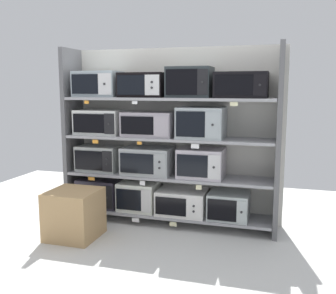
# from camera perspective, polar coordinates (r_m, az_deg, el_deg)

# --- Properties ---
(ground) EXTENTS (6.30, 6.00, 0.02)m
(ground) POSITION_cam_1_polar(r_m,az_deg,el_deg) (3.60, -4.74, -16.50)
(ground) COLOR silver
(back_panel) EXTENTS (2.50, 0.04, 1.97)m
(back_panel) POSITION_cam_1_polar(r_m,az_deg,el_deg) (4.46, 0.86, 1.83)
(back_panel) COLOR beige
(back_panel) RESTS_ON ground
(upright_left) EXTENTS (0.05, 0.43, 1.97)m
(upright_left) POSITION_cam_1_polar(r_m,az_deg,el_deg) (4.71, -13.89, 1.94)
(upright_left) COLOR #5B5B5E
(upright_left) RESTS_ON ground
(upright_right) EXTENTS (0.05, 0.43, 1.97)m
(upright_right) POSITION_cam_1_polar(r_m,az_deg,el_deg) (4.06, 16.14, 0.81)
(upright_right) COLOR #5B5B5E
(upright_right) RESTS_ON ground
(shelf_0) EXTENTS (2.30, 0.43, 0.03)m
(shelf_0) POSITION_cam_1_polar(r_m,az_deg,el_deg) (4.43, 0.00, -9.77)
(shelf_0) COLOR #99999E
(shelf_0) RESTS_ON ground
(microwave_0) EXTENTS (0.49, 0.37, 0.32)m
(microwave_0) POSITION_cam_1_polar(r_m,az_deg,el_deg) (4.67, -10.04, -6.64)
(microwave_0) COLOR #2F2B39
(microwave_0) RESTS_ON shelf_0
(microwave_1) EXTENTS (0.43, 0.38, 0.32)m
(microwave_1) POSITION_cam_1_polar(r_m,az_deg,el_deg) (4.48, -4.33, -7.21)
(microwave_1) COLOR silver
(microwave_1) RESTS_ON shelf_0
(microwave_2) EXTENTS (0.54, 0.44, 0.27)m
(microwave_2) POSITION_cam_1_polar(r_m,az_deg,el_deg) (4.34, 2.18, -8.10)
(microwave_2) COLOR white
(microwave_2) RESTS_ON shelf_0
(microwave_3) EXTENTS (0.43, 0.41, 0.28)m
(microwave_3) POSITION_cam_1_polar(r_m,az_deg,el_deg) (4.24, 9.03, -8.52)
(microwave_3) COLOR #B0BAB9
(microwave_3) RESTS_ON shelf_0
(price_tag_0) EXTENTS (0.09, 0.00, 0.04)m
(price_tag_0) POSITION_cam_1_polar(r_m,az_deg,el_deg) (4.57, -11.57, -9.86)
(price_tag_0) COLOR beige
(price_tag_1) EXTENTS (0.08, 0.00, 0.04)m
(price_tag_1) POSITION_cam_1_polar(r_m,az_deg,el_deg) (4.34, -4.84, -10.77)
(price_tag_1) COLOR white
(price_tag_2) EXTENTS (0.08, 0.00, 0.05)m
(price_tag_2) POSITION_cam_1_polar(r_m,az_deg,el_deg) (4.21, 0.76, -11.38)
(price_tag_2) COLOR beige
(shelf_1) EXTENTS (2.30, 0.43, 0.03)m
(shelf_1) POSITION_cam_1_polar(r_m,az_deg,el_deg) (4.31, 0.00, -4.34)
(shelf_1) COLOR #99999E
(microwave_4) EXTENTS (0.49, 0.34, 0.29)m
(microwave_4) POSITION_cam_1_polar(r_m,az_deg,el_deg) (4.58, -10.17, -1.64)
(microwave_4) COLOR #A3A8A4
(microwave_4) RESTS_ON shelf_1
(microwave_5) EXTENTS (0.55, 0.42, 0.30)m
(microwave_5) POSITION_cam_1_polar(r_m,az_deg,el_deg) (4.34, -2.93, -2.01)
(microwave_5) COLOR #9AA0A2
(microwave_5) RESTS_ON shelf_1
(microwave_6) EXTENTS (0.49, 0.40, 0.32)m
(microwave_6) POSITION_cam_1_polar(r_m,az_deg,el_deg) (4.18, 4.99, -2.35)
(microwave_6) COLOR #BBB2BD
(microwave_6) RESTS_ON shelf_1
(price_tag_3) EXTENTS (0.08, 0.00, 0.04)m
(price_tag_3) POSITION_cam_1_polar(r_m,az_deg,el_deg) (4.44, -11.30, -4.65)
(price_tag_3) COLOR orange
(price_tag_4) EXTENTS (0.06, 0.00, 0.05)m
(price_tag_4) POSITION_cam_1_polar(r_m,az_deg,el_deg) (4.19, -3.82, -5.37)
(price_tag_4) COLOR white
(price_tag_5) EXTENTS (0.06, 0.00, 0.05)m
(price_tag_5) POSITION_cam_1_polar(r_m,az_deg,el_deg) (4.02, 4.58, -5.99)
(price_tag_5) COLOR beige
(shelf_2) EXTENTS (2.30, 0.43, 0.03)m
(shelf_2) POSITION_cam_1_polar(r_m,az_deg,el_deg) (4.24, 0.00, 1.34)
(shelf_2) COLOR #99999E
(microwave_7) EXTENTS (0.53, 0.36, 0.28)m
(microwave_7) POSITION_cam_1_polar(r_m,az_deg,el_deg) (4.52, -10.06, 3.65)
(microwave_7) COLOR silver
(microwave_7) RESTS_ON shelf_2
(microwave_8) EXTENTS (0.57, 0.40, 0.27)m
(microwave_8) POSITION_cam_1_polar(r_m,az_deg,el_deg) (4.28, -2.73, 3.43)
(microwave_8) COLOR #A29AA4
(microwave_8) RESTS_ON shelf_2
(microwave_9) EXTENTS (0.49, 0.43, 0.33)m
(microwave_9) POSITION_cam_1_polar(r_m,az_deg,el_deg) (4.12, 5.00, 3.62)
(microwave_9) COLOR #9DA8AC
(microwave_9) RESTS_ON shelf_2
(price_tag_6) EXTENTS (0.07, 0.00, 0.04)m
(price_tag_6) POSITION_cam_1_polar(r_m,az_deg,el_deg) (4.33, -10.73, 0.80)
(price_tag_6) COLOR orange
(price_tag_7) EXTENTS (0.05, 0.00, 0.03)m
(price_tag_7) POSITION_cam_1_polar(r_m,az_deg,el_deg) (4.12, -4.28, 0.59)
(price_tag_7) COLOR orange
(price_tag_8) EXTENTS (0.08, 0.00, 0.05)m
(price_tag_8) POSITION_cam_1_polar(r_m,az_deg,el_deg) (3.94, 4.04, 0.12)
(price_tag_8) COLOR white
(shelf_3) EXTENTS (2.30, 0.43, 0.03)m
(shelf_3) POSITION_cam_1_polar(r_m,az_deg,el_deg) (4.20, 0.00, 7.17)
(shelf_3) COLOR #99999E
(microwave_10) EXTENTS (0.51, 0.36, 0.29)m
(microwave_10) POSITION_cam_1_polar(r_m,az_deg,el_deg) (4.51, -10.36, 9.17)
(microwave_10) COLOR #99A7AE
(microwave_10) RESTS_ON shelf_3
(microwave_11) EXTENTS (0.50, 0.36, 0.27)m
(microwave_11) POSITION_cam_1_polar(r_m,az_deg,el_deg) (4.29, -3.71, 9.16)
(microwave_11) COLOR black
(microwave_11) RESTS_ON shelf_3
(microwave_12) EXTENTS (0.47, 0.36, 0.32)m
(microwave_12) POSITION_cam_1_polar(r_m,az_deg,el_deg) (4.13, 3.28, 9.57)
(microwave_12) COLOR #2A3134
(microwave_12) RESTS_ON shelf_3
(microwave_13) EXTENTS (0.53, 0.41, 0.26)m
(microwave_13) POSITION_cam_1_polar(r_m,az_deg,el_deg) (4.04, 10.87, 9.02)
(microwave_13) COLOR black
(microwave_13) RESTS_ON shelf_3
(price_tag_9) EXTENTS (0.05, 0.00, 0.04)m
(price_tag_9) POSITION_cam_1_polar(r_m,az_deg,el_deg) (4.33, -12.00, 6.52)
(price_tag_9) COLOR orange
(price_tag_10) EXTENTS (0.06, 0.00, 0.03)m
(price_tag_10) POSITION_cam_1_polar(r_m,az_deg,el_deg) (4.09, -4.96, 6.59)
(price_tag_10) COLOR white
(price_tag_11) EXTENTS (0.08, 0.00, 0.04)m
(price_tag_11) POSITION_cam_1_polar(r_m,az_deg,el_deg) (3.84, 9.76, 6.30)
(price_tag_11) COLOR beige
(shipping_carton) EXTENTS (0.49, 0.49, 0.49)m
(shipping_carton) POSITION_cam_1_polar(r_m,az_deg,el_deg) (4.11, -13.76, -9.63)
(shipping_carton) COLOR tan
(shipping_carton) RESTS_ON ground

